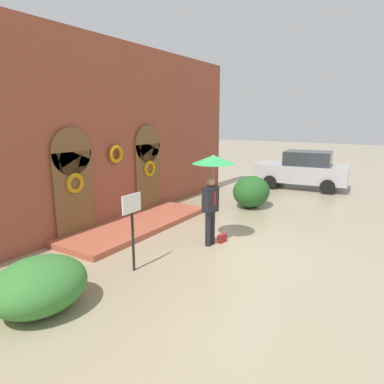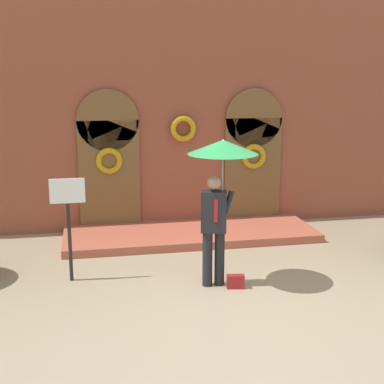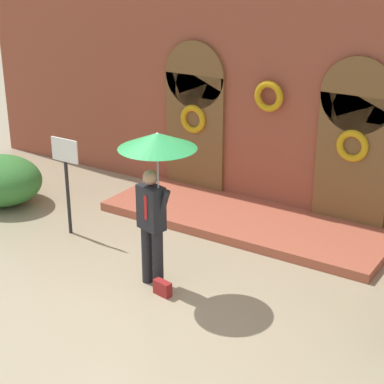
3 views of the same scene
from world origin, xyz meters
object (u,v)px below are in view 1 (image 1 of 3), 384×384
person_with_umbrella (213,173)px  sign_post (132,220)px  shrub_left (39,285)px  shrub_right (251,192)px  parked_car (303,170)px  handbag (222,238)px

person_with_umbrella → sign_post: 2.56m
shrub_left → sign_post: bearing=-8.5°
person_with_umbrella → shrub_left: person_with_umbrella is taller
sign_post → shrub_left: (-2.06, 0.31, -0.69)m
sign_post → shrub_right: size_ratio=1.09×
shrub_right → parked_car: 4.68m
shrub_left → parked_car: size_ratio=0.40×
person_with_umbrella → handbag: 1.83m
person_with_umbrella → shrub_left: size_ratio=1.40×
person_with_umbrella → shrub_right: size_ratio=1.50×
parked_car → sign_post: bearing=176.1°
person_with_umbrella → sign_post: size_ratio=1.37×
sign_post → person_with_umbrella: bearing=-15.5°
shrub_right → parked_car: size_ratio=0.37×
person_with_umbrella → handbag: (0.22, -0.20, -1.80)m
sign_post → shrub_right: (6.50, -0.06, -0.58)m
handbag → parked_car: 8.58m
person_with_umbrella → handbag: size_ratio=8.44×
person_with_umbrella → shrub_left: (-4.42, 0.96, -1.44)m
shrub_right → shrub_left: bearing=177.6°
handbag → parked_car: (8.54, 0.10, 0.77)m
shrub_left → shrub_right: size_ratio=1.07×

